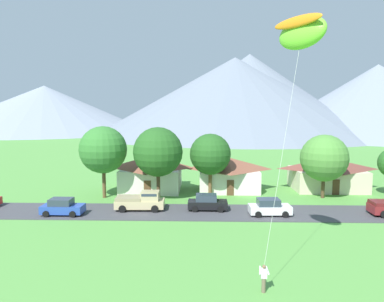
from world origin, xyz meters
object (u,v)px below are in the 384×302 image
tree_left_of_center (324,158)px  parked_car_blue_west_end (62,207)px  parked_car_black_mid_east (207,203)px  pickup_truck_sand_east_side (141,201)px  parked_car_white_east_end (269,207)px  house_left_center (152,172)px  house_right_center (229,173)px  tree_near_right (210,154)px  kite_flyer_with_kite (301,36)px  house_leftmost (327,173)px  tree_center (158,152)px  tree_right_of_center (103,150)px

tree_left_of_center → parked_car_blue_west_end: (-29.19, -8.18, -4.09)m
parked_car_blue_west_end → tree_left_of_center: bearing=15.6°
parked_car_blue_west_end → parked_car_black_mid_east: 15.01m
parked_car_blue_west_end → pickup_truck_sand_east_side: 8.01m
parked_car_black_mid_east → parked_car_white_east_end: bearing=-14.7°
house_left_center → pickup_truck_sand_east_side: bearing=-88.0°
house_right_center → tree_near_right: size_ratio=1.07×
house_left_center → kite_flyer_with_kite: size_ratio=0.51×
tree_left_of_center → kite_flyer_with_kite: kite_flyer_with_kite is taller
house_left_center → parked_car_white_east_end: 17.99m
tree_left_of_center → parked_car_white_east_end: (-8.03, -7.66, -4.09)m
house_right_center → tree_near_right: tree_near_right is taller
tree_near_right → kite_flyer_with_kite: 23.84m
parked_car_white_east_end → tree_near_right: bearing=126.1°
house_leftmost → tree_near_right: tree_near_right is taller
kite_flyer_with_kite → parked_car_black_mid_east: bearing=109.5°
house_left_center → parked_car_black_mid_east: (7.45, -9.82, -1.58)m
house_leftmost → parked_car_white_east_end: bearing=-129.3°
house_left_center → tree_left_of_center: (21.79, -3.82, 2.51)m
tree_left_of_center → tree_center: (-20.14, -1.84, 0.89)m
tree_right_of_center → tree_near_right: (13.11, 1.06, -0.63)m
tree_center → kite_flyer_with_kite: size_ratio=0.54×
parked_car_blue_west_end → parked_car_black_mid_east: size_ratio=1.00×
parked_car_blue_west_end → parked_car_black_mid_east: same height
tree_right_of_center → tree_center: bearing=-9.6°
tree_near_right → kite_flyer_with_kite: size_ratio=0.49×
tree_center → parked_car_black_mid_east: 8.70m
house_right_center → parked_car_white_east_end: (3.29, -11.70, -1.44)m
house_left_center → house_right_center: house_left_center is taller
parked_car_black_mid_east → pickup_truck_sand_east_side: pickup_truck_sand_east_side is taller
house_leftmost → tree_center: size_ratio=1.13×
house_leftmost → pickup_truck_sand_east_side: (-23.63, -11.03, -1.20)m
tree_right_of_center → tree_near_right: bearing=4.6°
tree_right_of_center → house_leftmost: bearing=10.7°
tree_near_right → parked_car_black_mid_east: size_ratio=1.87×
pickup_truck_sand_east_side → parked_car_black_mid_east: bearing=1.4°
tree_right_of_center → parked_car_black_mid_east: bearing=-22.8°
tree_right_of_center → parked_car_blue_west_end: (-2.18, -7.50, -5.09)m
tree_near_right → parked_car_black_mid_east: (-0.44, -6.38, -4.46)m
tree_left_of_center → parked_car_black_mid_east: tree_left_of_center is taller
parked_car_white_east_end → parked_car_black_mid_east: bearing=165.3°
tree_right_of_center → parked_car_white_east_end: bearing=-20.2°
tree_center → parked_car_black_mid_east: (5.80, -4.16, -4.99)m
house_right_center → parked_car_black_mid_east: 10.59m
tree_right_of_center → pickup_truck_sand_east_side: bearing=-44.6°
tree_left_of_center → kite_flyer_with_kite: size_ratio=0.48×
parked_car_white_east_end → kite_flyer_with_kite: bearing=-94.5°
house_right_center → parked_car_white_east_end: size_ratio=1.97×
parked_car_black_mid_east → parked_car_white_east_end: same height
tree_left_of_center → parked_car_black_mid_east: 16.07m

